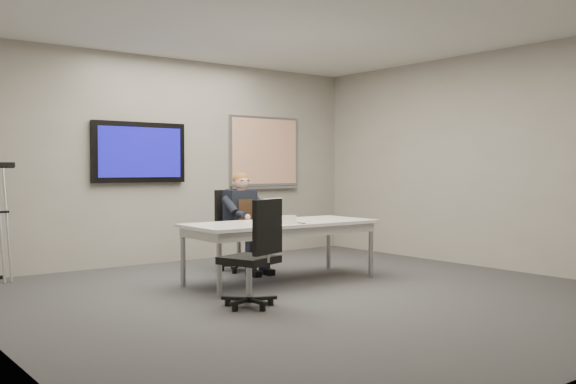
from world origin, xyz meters
TOP-DOWN VIEW (x-y plane):
  - floor at (0.00, 0.00)m, footprint 6.00×6.00m
  - ceiling at (0.00, 0.00)m, footprint 6.00×6.00m
  - wall_back at (0.00, 3.00)m, footprint 6.00×0.02m
  - wall_right at (3.00, 0.00)m, footprint 0.02×6.00m
  - conference_table at (0.23, 0.80)m, footprint 2.23×0.96m
  - tv_display at (-0.50, 2.95)m, footprint 1.30×0.09m
  - whiteboard at (1.55, 2.97)m, footprint 1.25×0.08m
  - office_chair_far at (0.28, 1.79)m, footprint 0.53×0.53m
  - office_chair_near at (-0.80, -0.13)m, footprint 0.61×0.61m
  - seated_person at (0.28, 1.56)m, footprint 0.39×0.66m
  - crutch at (-2.25, 2.76)m, footprint 0.43×0.73m
  - laptop at (0.31, 1.03)m, footprint 0.42×0.44m
  - name_tent at (0.06, 0.52)m, footprint 0.25×0.14m
  - pen at (0.25, 0.46)m, footprint 0.01×0.14m

SIDE VIEW (x-z plane):
  - floor at x=0.00m, z-range -0.01..0.01m
  - office_chair_near at x=-0.80m, z-range -0.19..0.81m
  - office_chair_far at x=0.28m, z-range -0.19..0.82m
  - seated_person at x=0.28m, z-range -0.12..1.12m
  - conference_table at x=0.23m, z-range 0.26..0.95m
  - pen at x=0.25m, z-range 0.68..0.69m
  - crutch at x=-2.25m, z-range -0.03..1.41m
  - name_tent at x=0.06m, z-range 0.68..0.78m
  - laptop at x=0.31m, z-range 0.62..0.88m
  - wall_back at x=0.00m, z-range 0.00..2.80m
  - wall_right at x=3.00m, z-range 0.00..2.80m
  - tv_display at x=-0.50m, z-range 1.10..1.90m
  - whiteboard at x=1.55m, z-range 0.98..2.08m
  - ceiling at x=0.00m, z-range 2.79..2.81m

